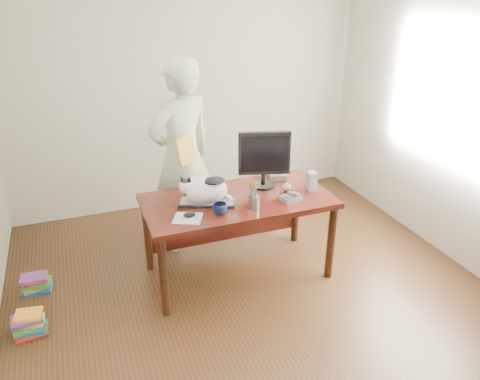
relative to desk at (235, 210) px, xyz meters
name	(u,v)px	position (x,y,z in m)	size (l,w,h in m)	color
room	(268,155)	(0.00, -0.68, 0.75)	(4.50, 4.50, 4.50)	black
desk	(235,210)	(0.00, 0.00, 0.00)	(1.60, 0.80, 0.75)	black
keyboard	(207,203)	(-0.28, -0.09, 0.16)	(0.49, 0.34, 0.03)	black
cat	(205,190)	(-0.29, -0.09, 0.28)	(0.44, 0.33, 0.26)	white
monitor	(264,157)	(0.30, 0.07, 0.44)	(0.45, 0.27, 0.51)	black
pen_cup	(254,200)	(0.06, -0.28, 0.21)	(0.11, 0.11, 0.23)	gray
mousepad	(188,218)	(-0.49, -0.28, 0.15)	(0.28, 0.27, 0.00)	silver
mouse	(189,214)	(-0.47, -0.26, 0.17)	(0.11, 0.10, 0.04)	black
coffee_mug	(220,209)	(-0.23, -0.30, 0.19)	(0.12, 0.12, 0.09)	black
phone	(291,198)	(0.41, -0.27, 0.17)	(0.18, 0.16, 0.07)	#5C5D61
speaker	(312,181)	(0.66, -0.14, 0.23)	(0.08, 0.09, 0.17)	#939496
baseball	(287,187)	(0.46, -0.08, 0.18)	(0.07, 0.07, 0.07)	silver
book_stack	(201,184)	(-0.23, 0.24, 0.19)	(0.28, 0.24, 0.09)	#531619
calculator	(276,175)	(0.50, 0.22, 0.17)	(0.17, 0.21, 0.06)	#5C5D61
person	(182,157)	(-0.31, 0.59, 0.33)	(0.68, 0.44, 1.86)	white
held_book	(186,151)	(-0.31, 0.42, 0.45)	(0.20, 0.16, 0.24)	gold
book_pile_a	(29,324)	(-1.75, -0.28, -0.51)	(0.27, 0.22, 0.18)	#AF2A19
book_pile_b	(36,284)	(-1.72, 0.27, -0.53)	(0.26, 0.20, 0.15)	#184691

